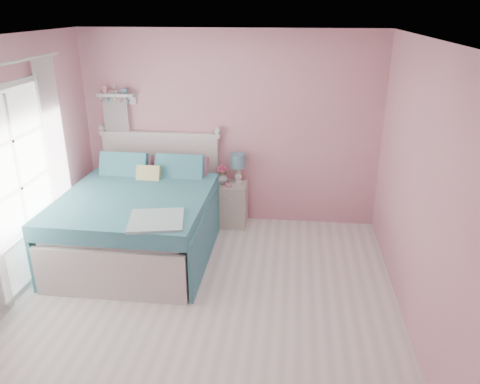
% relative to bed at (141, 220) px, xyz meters
% --- Properties ---
extents(floor, '(4.50, 4.50, 0.00)m').
position_rel_bed_xyz_m(floor, '(0.97, -1.17, -0.42)').
color(floor, silver).
rests_on(floor, ground).
extents(room_shell, '(4.50, 4.50, 4.50)m').
position_rel_bed_xyz_m(room_shell, '(0.97, -1.17, 1.17)').
color(room_shell, pink).
rests_on(room_shell, floor).
extents(bed, '(1.72, 2.17, 1.25)m').
position_rel_bed_xyz_m(bed, '(0.00, 0.00, 0.00)').
color(bed, silver).
rests_on(bed, floor).
extents(nightstand, '(0.41, 0.41, 0.60)m').
position_rel_bed_xyz_m(nightstand, '(1.01, 0.86, -0.11)').
color(nightstand, beige).
rests_on(nightstand, floor).
extents(table_lamp, '(0.21, 0.21, 0.41)m').
position_rel_bed_xyz_m(table_lamp, '(1.10, 0.92, 0.47)').
color(table_lamp, white).
rests_on(table_lamp, nightstand).
extents(vase, '(0.20, 0.20, 0.17)m').
position_rel_bed_xyz_m(vase, '(0.87, 0.88, 0.27)').
color(vase, silver).
rests_on(vase, nightstand).
extents(teacup, '(0.11, 0.11, 0.07)m').
position_rel_bed_xyz_m(teacup, '(0.97, 0.75, 0.22)').
color(teacup, '#C98698').
rests_on(teacup, nightstand).
extents(roses, '(0.14, 0.11, 0.12)m').
position_rel_bed_xyz_m(roses, '(0.87, 0.88, 0.39)').
color(roses, '#D44871').
rests_on(roses, vase).
extents(wall_shelf, '(0.50, 0.15, 0.25)m').
position_rel_bed_xyz_m(wall_shelf, '(-0.55, 1.02, 1.32)').
color(wall_shelf, silver).
rests_on(wall_shelf, room_shell).
extents(hanging_dress, '(0.34, 0.03, 0.72)m').
position_rel_bed_xyz_m(hanging_dress, '(-0.58, 1.01, 0.98)').
color(hanging_dress, white).
rests_on(hanging_dress, room_shell).
extents(french_door, '(0.04, 1.32, 2.16)m').
position_rel_bed_xyz_m(french_door, '(-1.00, -0.77, 0.66)').
color(french_door, silver).
rests_on(french_door, floor).
extents(curtain_far, '(0.04, 0.40, 2.32)m').
position_rel_bed_xyz_m(curtain_far, '(-0.95, -0.02, 0.76)').
color(curtain_far, white).
rests_on(curtain_far, floor).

